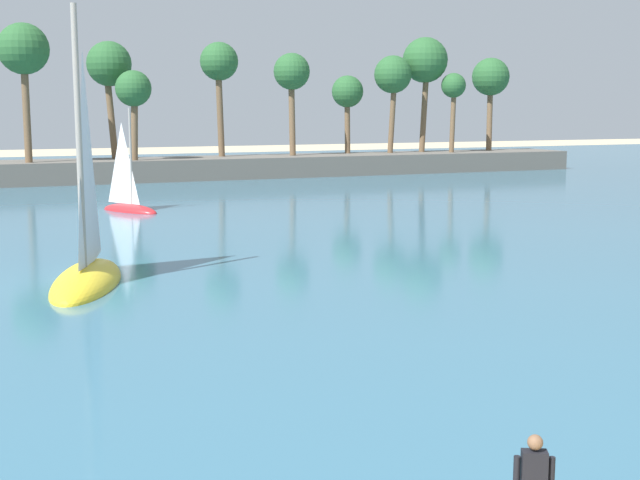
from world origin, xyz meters
TOP-DOWN VIEW (x-y plane):
  - sea at (0.00, 58.77)m, footprint 220.00×102.09m
  - palm_headland at (2.95, 69.98)m, footprint 98.61×6.62m
  - sailboat_near_shore at (3.79, 48.52)m, footprint 3.26×4.45m
  - sailboat_toward_headland at (-1.45, 28.12)m, footprint 4.09×7.10m

SIDE VIEW (x-z plane):
  - sea at x=0.00m, z-range 0.00..0.06m
  - sailboat_near_shore at x=3.79m, z-range -2.53..3.79m
  - sailboat_toward_headland at x=-1.45m, z-range -3.98..5.88m
  - palm_headland at x=2.95m, z-range -2.44..10.21m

